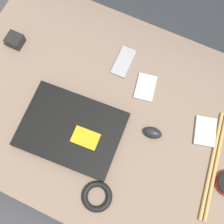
{
  "coord_description": "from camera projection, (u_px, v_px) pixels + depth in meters",
  "views": [
    {
      "loc": [
        0.14,
        -0.3,
        1.17
      ],
      "look_at": [
        0.0,
        0.0,
        0.13
      ],
      "focal_mm": 50.0,
      "sensor_mm": 36.0,
      "label": 1
    }
  ],
  "objects": [
    {
      "name": "computer_mouse",
      "position": [
        153.0,
        133.0,
        1.07
      ],
      "size": [
        0.07,
        0.05,
        0.03
      ],
      "rotation": [
        0.0,
        0.0,
        0.1
      ],
      "color": "black",
      "rests_on": "couch_seat"
    },
    {
      "name": "laptop",
      "position": [
        71.0,
        129.0,
        1.08
      ],
      "size": [
        0.36,
        0.27,
        0.03
      ],
      "rotation": [
        0.0,
        0.0,
        0.07
      ],
      "color": "black",
      "rests_on": "couch_seat"
    },
    {
      "name": "phone_small",
      "position": [
        205.0,
        131.0,
        1.08
      ],
      "size": [
        0.09,
        0.12,
        0.01
      ],
      "rotation": [
        0.0,
        0.0,
        0.25
      ],
      "color": "#B7B7BC",
      "rests_on": "couch_seat"
    },
    {
      "name": "phone_black",
      "position": [
        145.0,
        87.0,
        1.13
      ],
      "size": [
        0.09,
        0.11,
        0.01
      ],
      "rotation": [
        0.0,
        0.0,
        0.19
      ],
      "color": "#B7B7BC",
      "rests_on": "couch_seat"
    },
    {
      "name": "cable_coil",
      "position": [
        97.0,
        197.0,
        1.01
      ],
      "size": [
        0.1,
        0.1,
        0.02
      ],
      "color": "black",
      "rests_on": "couch_seat"
    },
    {
      "name": "ground_plane",
      "position": [
        112.0,
        122.0,
        1.21
      ],
      "size": [
        8.0,
        8.0,
        0.0
      ],
      "primitive_type": "plane",
      "color": "#38383D"
    },
    {
      "name": "drumstick_pair",
      "position": [
        214.0,
        164.0,
        1.05
      ],
      "size": [
        0.08,
        0.37,
        0.01
      ],
      "rotation": [
        0.0,
        0.0,
        0.14
      ],
      "color": "tan",
      "rests_on": "couch_seat"
    },
    {
      "name": "charger_brick",
      "position": [
        15.0,
        40.0,
        1.18
      ],
      "size": [
        0.06,
        0.05,
        0.04
      ],
      "color": "black",
      "rests_on": "couch_seat"
    },
    {
      "name": "phone_silver",
      "position": [
        124.0,
        62.0,
        1.17
      ],
      "size": [
        0.06,
        0.12,
        0.01
      ],
      "rotation": [
        0.0,
        0.0,
        0.03
      ],
      "color": "#99999E",
      "rests_on": "couch_seat"
    },
    {
      "name": "couch_seat",
      "position": [
        112.0,
        118.0,
        1.16
      ],
      "size": [
        1.16,
        0.8,
        0.11
      ],
      "color": "#7A6656",
      "rests_on": "ground_plane"
    }
  ]
}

